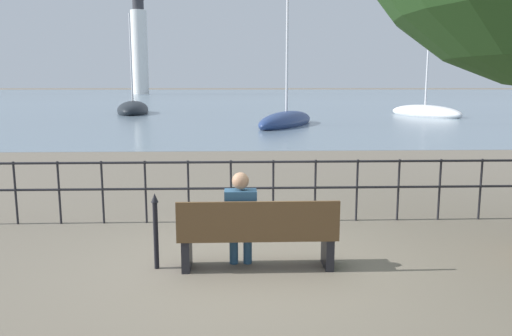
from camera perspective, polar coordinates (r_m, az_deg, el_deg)
ground_plane at (r=6.42m, az=0.18°, el=-11.28°), size 1000.00×1000.00×0.00m
harbor_water at (r=167.36m, az=-2.18°, el=8.59°), size 600.00×300.00×0.01m
park_bench at (r=6.22m, az=0.21°, el=-7.70°), size 1.97×0.45×0.90m
seated_person_left at (r=6.23m, az=-1.77°, el=-5.45°), size 0.40×0.35×1.22m
promenade_railing at (r=8.31m, az=-0.44°, el=-1.55°), size 10.64×0.04×1.05m
closed_umbrella at (r=6.34m, az=-11.40°, el=-6.61°), size 0.09×0.09×0.97m
sailboat_0 at (r=28.86m, az=3.50°, el=5.50°), size 4.76×7.78×12.71m
sailboat_1 at (r=40.43m, az=18.74°, el=6.09°), size 4.34×7.52×10.31m
sailboat_2 at (r=42.88m, az=-13.87°, el=6.49°), size 3.45×8.30×8.49m
harbor_lighthouse at (r=141.20m, az=-13.16°, el=13.30°), size 4.24×4.24×26.96m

